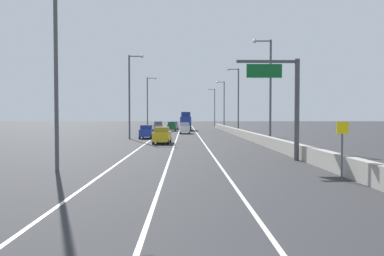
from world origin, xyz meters
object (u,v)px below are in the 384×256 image
Objects in this scene: lamp_post_left_mid at (131,92)px; speed_advisory_sign at (342,146)px; lamp_post_right_second at (269,85)px; car_blue_1 at (147,132)px; car_gray_0 at (158,127)px; lamp_post_right_fourth at (223,102)px; car_green_3 at (172,126)px; car_silver_2 at (174,125)px; box_truck at (186,122)px; overhead_sign_gantry at (287,97)px; car_yellow_5 at (162,135)px; lamp_post_left_far at (148,100)px; lamp_post_right_third at (237,97)px; car_white_4 at (185,128)px; lamp_post_right_fifth at (214,105)px; lamp_post_left_near at (60,58)px.

speed_advisory_sign is at bearing -65.63° from lamp_post_left_mid.
car_blue_1 is (-15.01, 12.85, -5.75)m from lamp_post_right_second.
lamp_post_right_fourth is at bearing 44.17° from car_gray_0.
car_blue_1 is 27.16m from car_green_3.
car_silver_2 is 0.55× the size of box_truck.
lamp_post_right_second is at bearing 82.60° from overhead_sign_gantry.
car_yellow_5 is 0.59× the size of box_truck.
lamp_post_right_fourth and lamp_post_left_far have the same top height.
lamp_post_right_second is 25.54m from lamp_post_right_third.
overhead_sign_gantry is at bearing -75.64° from car_gray_0.
lamp_post_right_second and lamp_post_left_mid have the same top height.
box_truck is (3.09, 3.32, 0.93)m from car_green_3.
car_white_4 reaches higher than car_yellow_5.
lamp_post_right_second is (1.90, 14.61, 2.00)m from overhead_sign_gantry.
lamp_post_right_fifth is 2.76× the size of car_gray_0.
lamp_post_left_near is 2.83× the size of car_white_4.
lamp_post_left_mid reaches higher than car_gray_0.
lamp_post_left_near is at bearing -92.01° from car_gray_0.
car_yellow_5 is (-10.69, 25.99, -0.77)m from speed_advisory_sign.
lamp_post_right_fourth is at bearing 6.85° from car_silver_2.
box_truck reaches higher than car_white_4.
lamp_post_right_third is at bearing -11.60° from car_white_4.
lamp_post_right_second reaches higher than car_yellow_5.
car_gray_0 is at bearing 121.95° from car_white_4.
overhead_sign_gantry is 0.63× the size of lamp_post_right_fifth.
box_truck reaches higher than car_silver_2.
car_gray_0 is at bearing -102.60° from car_silver_2.
car_gray_0 is (-14.81, -40.23, -5.67)m from lamp_post_right_fifth.
overhead_sign_gantry reaches higher than box_truck.
speed_advisory_sign is at bearing -91.25° from lamp_post_right_fourth.
lamp_post_left_mid is 39.26m from car_silver_2.
lamp_post_left_far is at bearing 103.88° from speed_advisory_sign.
lamp_post_right_fourth is 1.00× the size of lamp_post_left_near.
car_blue_1 is 30.91m from box_truck.
lamp_post_left_far reaches higher than car_gray_0.
car_silver_2 reaches higher than car_blue_1.
car_blue_1 is (2.03, 1.74, -5.75)m from lamp_post_left_mid.
car_blue_1 is 0.59× the size of box_truck.
speed_advisory_sign reaches higher than car_yellow_5.
lamp_post_right_fifth is at bearing 74.86° from box_truck.
box_truck is at bearing 89.23° from car_white_4.
lamp_post_left_far is at bearing 112.77° from lamp_post_right_second.
box_truck is at bearing 117.59° from lamp_post_right_third.
lamp_post_right_fourth is at bearing 68.35° from car_blue_1.
box_truck reaches higher than car_blue_1.
lamp_post_left_mid is (-17.04, 11.11, 0.00)m from lamp_post_right_second.
lamp_post_left_mid is at bearing -97.46° from car_silver_2.
lamp_post_right_second is 2.83× the size of car_white_4.
car_yellow_5 is at bearing 77.89° from lamp_post_left_near.
box_truck is (7.86, 32.09, -4.81)m from lamp_post_left_mid.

